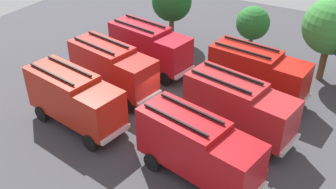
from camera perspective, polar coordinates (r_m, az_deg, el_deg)
The scene contains 16 objects.
ground_plane at distance 27.34m, azimuth 0.00°, elevation -2.48°, with size 50.96×50.96×0.00m, color #38383D.
fire_truck_0 at distance 25.57m, azimuth -13.65°, elevation -0.43°, with size 7.49×3.64×3.88m.
fire_truck_1 at distance 20.95m, azimuth 4.42°, elevation -7.68°, with size 7.54×3.87×3.88m.
fire_truck_2 at distance 28.71m, azimuth -8.19°, elevation 4.02°, with size 7.52×3.78×3.88m.
fire_truck_3 at distance 24.45m, azimuth 10.39°, elevation -1.64°, with size 7.52×3.78×3.88m.
fire_truck_4 at distance 31.75m, azimuth -2.75°, elevation 7.19°, with size 7.50×3.71×3.88m.
fire_truck_5 at distance 28.52m, azimuth 13.07°, elevation 3.27°, with size 7.43×3.42×3.88m.
firefighter_0 at distance 33.00m, azimuth -12.40°, elevation 5.17°, with size 0.47×0.46×1.72m.
firefighter_1 at distance 34.18m, azimuth -9.57°, elevation 6.46°, with size 0.48×0.45×1.72m.
firefighter_2 at distance 32.88m, azimuth -9.78°, elevation 5.22°, with size 0.47×0.47×1.61m.
tree_0 at distance 36.59m, azimuth 0.56°, elevation 13.56°, with size 3.70×3.70×5.74m.
tree_1 at distance 34.65m, azimuth 12.42°, elevation 10.25°, with size 2.91×2.91×4.50m.
tree_2 at distance 31.78m, azimuth 22.96°, elevation 9.22°, with size 4.29×4.29×6.65m.
traffic_cone_0 at distance 27.21m, azimuth 9.89°, elevation -2.29°, with size 0.51×0.51×0.73m, color #F2600C.
traffic_cone_1 at distance 23.16m, azimuth 14.18°, elevation -10.20°, with size 0.43×0.43×0.62m, color #F2600C.
traffic_cone_2 at distance 27.66m, azimuth -8.65°, elevation -1.72°, with size 0.40×0.40×0.57m, color #F2600C.
Camera 1 is at (11.22, -19.48, 15.55)m, focal length 41.29 mm.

